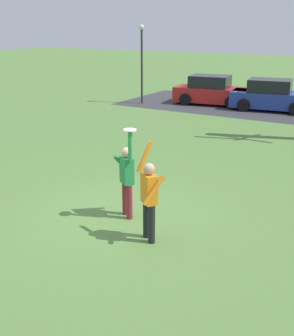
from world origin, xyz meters
TOP-DOWN VIEW (x-y plane):
  - ground_plane at (0.00, 0.00)m, footprint 120.00×120.00m
  - person_catcher at (0.21, 0.01)m, footprint 0.57×0.54m
  - person_defender at (1.19, -0.69)m, footprint 0.65×0.63m
  - frisbee_disc at (0.39, -0.12)m, footprint 0.27×0.27m
  - parked_car_red at (-3.74, 14.62)m, footprint 4.31×2.46m
  - parked_car_blue at (-0.41, 14.56)m, footprint 4.31×2.46m
  - lamppost_by_lot at (-7.23, 12.86)m, footprint 0.28×0.28m

SIDE VIEW (x-z plane):
  - ground_plane at x=0.00m, z-range 0.00..0.00m
  - parked_car_red at x=-3.74m, z-range -0.07..1.52m
  - parked_car_blue at x=-0.41m, z-range -0.07..1.52m
  - person_defender at x=1.19m, z-range -0.04..2.00m
  - person_catcher at x=0.21m, z-range -0.06..2.02m
  - frisbee_disc at x=0.39m, z-range 2.08..2.10m
  - lamppost_by_lot at x=-7.23m, z-range 0.46..4.72m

